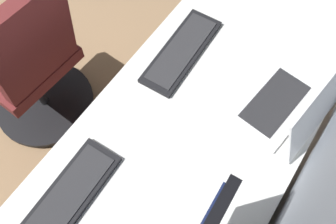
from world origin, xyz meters
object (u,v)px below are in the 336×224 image
laptop_leftmost (291,106)px  office_chair (31,68)px  drawer_pedestal (185,181)px  keyboard_main (182,51)px  keyboard_spare (66,199)px

laptop_leftmost → office_chair: (0.29, -1.12, -0.32)m
drawer_pedestal → office_chair: size_ratio=0.72×
keyboard_main → office_chair: bearing=-65.2°
laptop_leftmost → keyboard_spare: 0.83m
drawer_pedestal → keyboard_spare: size_ratio=1.64×
keyboard_main → keyboard_spare: size_ratio=1.00×
keyboard_spare → office_chair: 0.83m
drawer_pedestal → laptop_leftmost: 0.58m
keyboard_spare → office_chair: bearing=-121.4°
laptop_leftmost → office_chair: 1.20m
drawer_pedestal → office_chair: office_chair is taller
laptop_leftmost → office_chair: office_chair is taller
drawer_pedestal → keyboard_spare: bearing=-31.6°
keyboard_main → office_chair: office_chair is taller
office_chair → laptop_leftmost: bearing=104.5°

